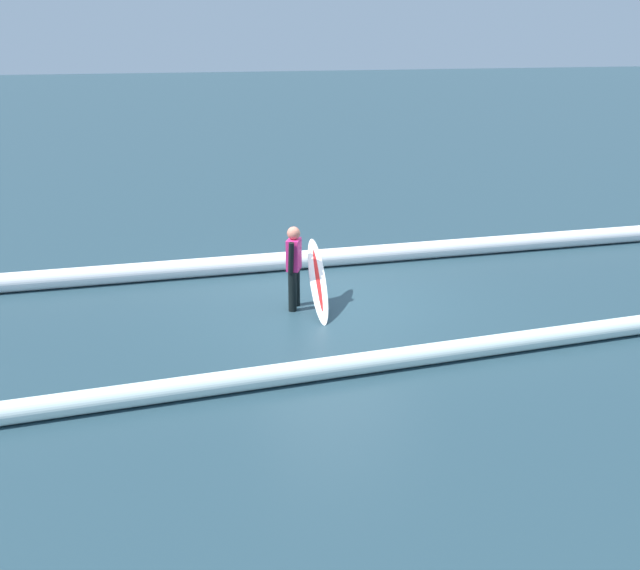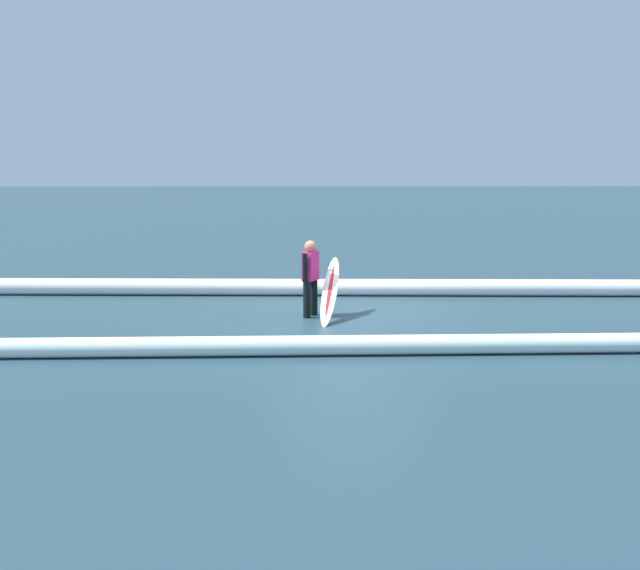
# 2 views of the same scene
# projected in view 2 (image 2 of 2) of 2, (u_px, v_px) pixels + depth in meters

# --- Properties ---
(ground_plane) EXTENTS (183.78, 183.78, 0.00)m
(ground_plane) POSITION_uv_depth(u_px,v_px,m) (351.00, 316.00, 13.60)
(ground_plane) COLOR #243E4A
(surfer) EXTENTS (0.34, 0.54, 1.42)m
(surfer) POSITION_uv_depth(u_px,v_px,m) (310.00, 274.00, 13.46)
(surfer) COLOR black
(surfer) RESTS_ON ground_plane
(surfboard) EXTENTS (0.53, 1.59, 1.07)m
(surfboard) POSITION_uv_depth(u_px,v_px,m) (330.00, 291.00, 13.33)
(surfboard) COLOR white
(surfboard) RESTS_ON ground_plane
(wave_crest_foreground) EXTENTS (16.61, 0.98, 0.36)m
(wave_crest_foreground) POSITION_uv_depth(u_px,v_px,m) (360.00, 287.00, 15.77)
(wave_crest_foreground) COLOR white
(wave_crest_foreground) RESTS_ON ground_plane
(wave_crest_midground) EXTENTS (17.83, 0.51, 0.30)m
(wave_crest_midground) POSITION_uv_depth(u_px,v_px,m) (478.00, 344.00, 10.84)
(wave_crest_midground) COLOR white
(wave_crest_midground) RESTS_ON ground_plane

